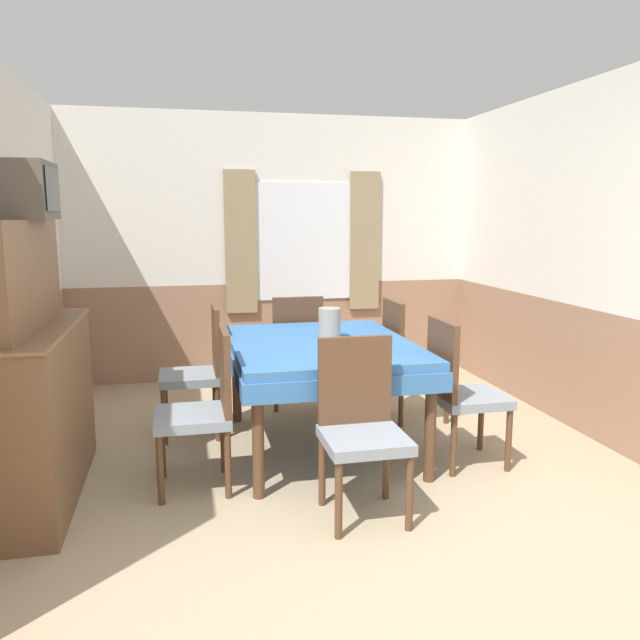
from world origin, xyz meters
The scene contains 13 objects.
ground_plane centered at (0.00, 0.00, 0.00)m, with size 16.00×16.00×0.00m, color tan.
wall_back centered at (0.02, 3.93, 1.30)m, with size 4.40×0.09×2.60m.
wall_right centered at (2.02, 1.95, 1.30)m, with size 0.05×4.31×2.60m.
dining_table centered at (0.01, 1.85, 0.66)m, with size 1.25×1.59×0.77m.
chair_left_near centered at (-0.80, 1.37, 0.52)m, with size 0.44×0.44×0.97m.
chair_head_window centered at (0.01, 2.84, 0.52)m, with size 0.44×0.44×0.97m.
chair_right_near centered at (0.83, 1.37, 0.52)m, with size 0.44×0.44×0.97m.
chair_left_far centered at (-0.80, 2.33, 0.52)m, with size 0.44×0.44×0.97m.
chair_right_far centered at (0.83, 2.33, 0.52)m, with size 0.44×0.44×0.97m.
chair_head_near centered at (0.01, 0.86, 0.52)m, with size 0.44×0.44×0.97m.
sideboard centered at (-1.77, 1.44, 0.69)m, with size 0.46×1.42×1.60m.
tv centered at (-1.74, 1.56, 1.76)m, with size 0.29×0.47×0.32m.
vase centered at (0.09, 1.93, 0.88)m, with size 0.16×0.16×0.22m.
Camera 1 is at (-0.91, -2.27, 1.63)m, focal length 35.00 mm.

